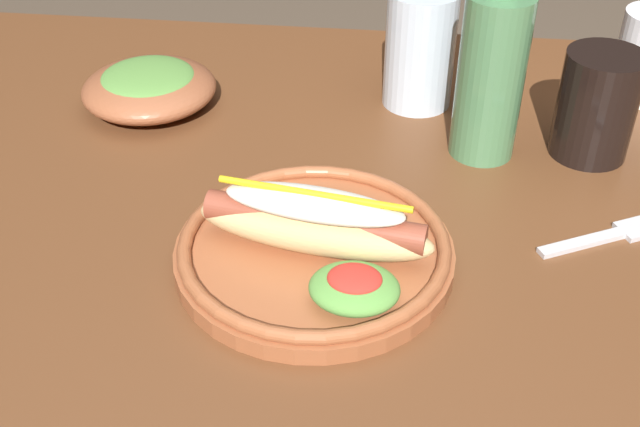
{
  "coord_description": "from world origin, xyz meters",
  "views": [
    {
      "loc": [
        -0.0,
        -0.6,
        1.18
      ],
      "look_at": [
        -0.07,
        -0.06,
        0.77
      ],
      "focal_mm": 44.33,
      "sensor_mm": 36.0,
      "label": 1
    }
  ],
  "objects_px": {
    "soda_cup": "(598,105)",
    "glass_bottle": "(494,66)",
    "hot_dog_plate": "(318,244)",
    "fork": "(610,236)",
    "water_cup": "(421,49)",
    "side_bowl": "(150,86)"
  },
  "relations": [
    {
      "from": "soda_cup",
      "to": "glass_bottle",
      "type": "xyz_separation_m",
      "value": [
        -0.11,
        -0.01,
        0.04
      ]
    },
    {
      "from": "hot_dog_plate",
      "to": "fork",
      "type": "xyz_separation_m",
      "value": [
        0.26,
        0.07,
        -0.02
      ]
    },
    {
      "from": "fork",
      "to": "glass_bottle",
      "type": "bearing_deg",
      "value": 101.63
    },
    {
      "from": "fork",
      "to": "glass_bottle",
      "type": "relative_size",
      "value": 0.45
    },
    {
      "from": "hot_dog_plate",
      "to": "water_cup",
      "type": "xyz_separation_m",
      "value": [
        0.08,
        0.3,
        0.04
      ]
    },
    {
      "from": "hot_dog_plate",
      "to": "side_bowl",
      "type": "xyz_separation_m",
      "value": [
        -0.22,
        0.26,
        0.0
      ]
    },
    {
      "from": "hot_dog_plate",
      "to": "glass_bottle",
      "type": "relative_size",
      "value": 0.94
    },
    {
      "from": "water_cup",
      "to": "hot_dog_plate",
      "type": "bearing_deg",
      "value": -104.81
    },
    {
      "from": "glass_bottle",
      "to": "side_bowl",
      "type": "xyz_separation_m",
      "value": [
        -0.37,
        0.05,
        -0.07
      ]
    },
    {
      "from": "hot_dog_plate",
      "to": "glass_bottle",
      "type": "height_order",
      "value": "glass_bottle"
    },
    {
      "from": "soda_cup",
      "to": "water_cup",
      "type": "xyz_separation_m",
      "value": [
        -0.18,
        0.09,
        0.01
      ]
    },
    {
      "from": "fork",
      "to": "water_cup",
      "type": "xyz_separation_m",
      "value": [
        -0.18,
        0.23,
        0.06
      ]
    },
    {
      "from": "hot_dog_plate",
      "to": "side_bowl",
      "type": "relative_size",
      "value": 1.59
    },
    {
      "from": "glass_bottle",
      "to": "side_bowl",
      "type": "bearing_deg",
      "value": 171.61
    },
    {
      "from": "hot_dog_plate",
      "to": "fork",
      "type": "height_order",
      "value": "hot_dog_plate"
    },
    {
      "from": "side_bowl",
      "to": "soda_cup",
      "type": "bearing_deg",
      "value": -5.23
    },
    {
      "from": "hot_dog_plate",
      "to": "soda_cup",
      "type": "height_order",
      "value": "soda_cup"
    },
    {
      "from": "side_bowl",
      "to": "glass_bottle",
      "type": "bearing_deg",
      "value": -8.39
    },
    {
      "from": "hot_dog_plate",
      "to": "fork",
      "type": "relative_size",
      "value": 2.08
    },
    {
      "from": "water_cup",
      "to": "side_bowl",
      "type": "distance_m",
      "value": 0.31
    },
    {
      "from": "soda_cup",
      "to": "fork",
      "type": "bearing_deg",
      "value": -90.85
    },
    {
      "from": "soda_cup",
      "to": "glass_bottle",
      "type": "bearing_deg",
      "value": -174.44
    }
  ]
}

